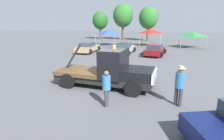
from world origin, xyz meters
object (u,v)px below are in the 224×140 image
object	(u,v)px
person_near_truck	(180,83)
parked_car_maroon	(155,50)
canopy_tent_green	(193,34)
tow_truck	(110,71)
person_at_hood	(106,86)
tree_right	(148,18)
parked_car_tan	(88,47)
canopy_tent_blue	(108,32)
canopy_tent_red	(151,31)
parked_car_silver	(124,48)
tree_left	(100,21)
tree_center	(123,16)

from	to	relation	value
person_near_truck	parked_car_maroon	bearing A→B (deg)	45.34
canopy_tent_green	tow_truck	bearing A→B (deg)	-108.62
person_near_truck	person_at_hood	size ratio (longest dim) A/B	1.13
tree_right	parked_car_tan	bearing A→B (deg)	-107.04
person_near_truck	canopy_tent_blue	world-z (taller)	canopy_tent_blue
person_near_truck	canopy_tent_green	distance (m)	22.68
tow_truck	parked_car_maroon	bearing A→B (deg)	83.33
parked_car_tan	canopy_tent_green	world-z (taller)	canopy_tent_green
person_at_hood	tree_right	world-z (taller)	tree_right
canopy_tent_red	tree_right	distance (m)	9.93
parked_car_silver	tree_left	world-z (taller)	tree_left
tree_left	tree_right	world-z (taller)	tree_right
parked_car_tan	parked_car_maroon	world-z (taller)	same
canopy_tent_red	tree_right	size ratio (longest dim) A/B	0.46
parked_car_tan	tree_left	xyz separation A→B (m)	(-5.97, 20.76, 3.88)
person_at_hood	tree_center	size ratio (longest dim) A/B	0.20
parked_car_tan	canopy_tent_red	xyz separation A→B (m)	(7.35, 9.75, 1.87)
parked_car_maroon	tree_left	world-z (taller)	tree_left
tow_truck	tree_right	xyz separation A→B (m)	(-0.90, 31.09, 4.02)
person_at_hood	canopy_tent_blue	xyz separation A→B (m)	(-7.29, 22.64, 1.36)
person_near_truck	canopy_tent_blue	size ratio (longest dim) A/B	0.54
person_near_truck	parked_car_tan	bearing A→B (deg)	75.89
tree_center	tree_right	distance (m)	6.21
person_at_hood	parked_car_silver	bearing A→B (deg)	91.99
tow_truck	tree_left	bearing A→B (deg)	113.54
canopy_tent_red	tree_left	distance (m)	17.40
person_near_truck	parked_car_maroon	distance (m)	13.70
parked_car_maroon	tree_right	bearing A→B (deg)	14.82
parked_car_maroon	canopy_tent_red	bearing A→B (deg)	14.50
person_near_truck	canopy_tent_green	xyz separation A→B (m)	(3.31, 22.41, 1.04)
canopy_tent_green	tree_right	distance (m)	13.21
person_at_hood	parked_car_maroon	world-z (taller)	person_at_hood
canopy_tent_red	canopy_tent_green	world-z (taller)	canopy_tent_red
canopy_tent_red	tree_center	xyz separation A→B (m)	(-7.49, 10.78, 3.09)
person_near_truck	canopy_tent_green	bearing A→B (deg)	29.10
canopy_tent_blue	parked_car_maroon	bearing A→B (deg)	-43.35
tree_right	canopy_tent_red	bearing A→B (deg)	-81.37
canopy_tent_green	tree_center	distance (m)	18.40
canopy_tent_red	canopy_tent_blue	bearing A→B (deg)	-168.81
tow_truck	parked_car_tan	xyz separation A→B (m)	(-6.80, 11.84, -0.31)
canopy_tent_green	tree_center	xyz separation A→B (m)	(-14.00, 11.43, 3.46)
canopy_tent_green	tree_center	bearing A→B (deg)	140.77
tow_truck	parked_car_tan	distance (m)	13.66
person_at_hood	tree_right	bearing A→B (deg)	84.71
person_near_truck	canopy_tent_red	xyz separation A→B (m)	(-3.20, 23.06, 1.41)
parked_car_tan	canopy_tent_green	size ratio (longest dim) A/B	1.28
tow_truck	parked_car_silver	distance (m)	12.45
tree_right	person_at_hood	bearing A→B (deg)	-87.39
tow_truck	person_at_hood	world-z (taller)	tow_truck
tree_left	parked_car_silver	bearing A→B (deg)	-61.95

